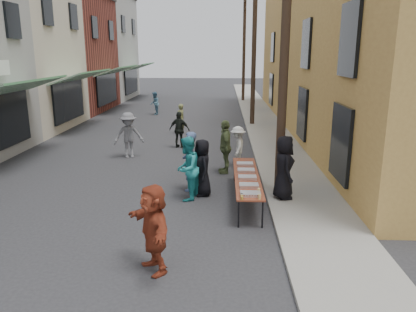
# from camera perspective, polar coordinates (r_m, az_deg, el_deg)

# --- Properties ---
(ground) EXTENTS (120.00, 120.00, 0.00)m
(ground) POSITION_cam_1_polar(r_m,az_deg,el_deg) (9.95, -13.57, -10.78)
(ground) COLOR #28282B
(ground) RESTS_ON ground
(sidewalk) EXTENTS (2.20, 60.00, 0.10)m
(sidewalk) POSITION_cam_1_polar(r_m,az_deg,el_deg) (24.11, 7.86, 4.43)
(sidewalk) COLOR gray
(sidewalk) RESTS_ON ground
(storefront_row) EXTENTS (8.00, 37.00, 9.00)m
(storefront_row) POSITION_cam_1_polar(r_m,az_deg,el_deg) (26.77, -26.63, 12.83)
(storefront_row) COLOR maroon
(storefront_row) RESTS_ON ground
(building_ochre) EXTENTS (10.00, 28.00, 10.00)m
(building_ochre) POSITION_cam_1_polar(r_m,az_deg,el_deg) (24.19, 23.60, 15.22)
(building_ochre) COLOR #B58540
(building_ochre) RESTS_ON ground
(utility_pole_near) EXTENTS (0.26, 0.26, 9.00)m
(utility_pole_near) POSITION_cam_1_polar(r_m,az_deg,el_deg) (11.77, 10.80, 15.78)
(utility_pole_near) COLOR #2D2116
(utility_pole_near) RESTS_ON ground
(utility_pole_mid) EXTENTS (0.26, 0.26, 9.00)m
(utility_pole_mid) POSITION_cam_1_polar(r_m,az_deg,el_deg) (23.70, 6.50, 15.11)
(utility_pole_mid) COLOR #2D2116
(utility_pole_mid) RESTS_ON ground
(utility_pole_far) EXTENTS (0.26, 0.26, 9.00)m
(utility_pole_far) POSITION_cam_1_polar(r_m,az_deg,el_deg) (35.68, 5.09, 14.87)
(utility_pole_far) COLOR #2D2116
(utility_pole_far) RESTS_ON ground
(serving_table) EXTENTS (0.70, 4.00, 0.75)m
(serving_table) POSITION_cam_1_polar(r_m,az_deg,el_deg) (11.63, 5.47, -2.95)
(serving_table) COLOR maroon
(serving_table) RESTS_ON ground
(catering_tray_sausage) EXTENTS (0.50, 0.33, 0.08)m
(catering_tray_sausage) POSITION_cam_1_polar(r_m,az_deg,el_deg) (10.04, 5.99, -5.33)
(catering_tray_sausage) COLOR maroon
(catering_tray_sausage) RESTS_ON serving_table
(catering_tray_foil_b) EXTENTS (0.50, 0.33, 0.08)m
(catering_tray_foil_b) POSITION_cam_1_polar(r_m,az_deg,el_deg) (10.65, 5.77, -4.15)
(catering_tray_foil_b) COLOR #B2B2B7
(catering_tray_foil_b) RESTS_ON serving_table
(catering_tray_buns) EXTENTS (0.50, 0.33, 0.08)m
(catering_tray_buns) POSITION_cam_1_polar(r_m,az_deg,el_deg) (11.32, 5.56, -3.02)
(catering_tray_buns) COLOR tan
(catering_tray_buns) RESTS_ON serving_table
(catering_tray_foil_d) EXTENTS (0.50, 0.33, 0.08)m
(catering_tray_foil_d) POSITION_cam_1_polar(r_m,az_deg,el_deg) (11.99, 5.38, -2.02)
(catering_tray_foil_d) COLOR #B2B2B7
(catering_tray_foil_d) RESTS_ON serving_table
(catering_tray_buns_end) EXTENTS (0.50, 0.33, 0.08)m
(catering_tray_buns_end) POSITION_cam_1_polar(r_m,az_deg,el_deg) (12.66, 5.21, -1.13)
(catering_tray_buns_end) COLOR tan
(catering_tray_buns_end) RESTS_ON serving_table
(condiment_jar_a) EXTENTS (0.07, 0.07, 0.08)m
(condiment_jar_a) POSITION_cam_1_polar(r_m,az_deg,el_deg) (9.74, 4.80, -5.92)
(condiment_jar_a) COLOR #A57F26
(condiment_jar_a) RESTS_ON serving_table
(condiment_jar_b) EXTENTS (0.07, 0.07, 0.08)m
(condiment_jar_b) POSITION_cam_1_polar(r_m,az_deg,el_deg) (9.84, 4.78, -5.71)
(condiment_jar_b) COLOR #A57F26
(condiment_jar_b) RESTS_ON serving_table
(condiment_jar_c) EXTENTS (0.07, 0.07, 0.08)m
(condiment_jar_c) POSITION_cam_1_polar(r_m,az_deg,el_deg) (9.93, 4.75, -5.52)
(condiment_jar_c) COLOR #A57F26
(condiment_jar_c) RESTS_ON serving_table
(cup_stack) EXTENTS (0.08, 0.08, 0.12)m
(cup_stack) POSITION_cam_1_polar(r_m,az_deg,el_deg) (9.81, 7.25, -5.71)
(cup_stack) COLOR tan
(cup_stack) RESTS_ON serving_table
(guest_front_a) EXTENTS (0.79, 0.97, 1.71)m
(guest_front_a) POSITION_cam_1_polar(r_m,az_deg,el_deg) (12.01, -0.83, -1.62)
(guest_front_a) COLOR black
(guest_front_a) RESTS_ON ground
(guest_front_b) EXTENTS (0.52, 0.72, 1.84)m
(guest_front_b) POSITION_cam_1_polar(r_m,az_deg,el_deg) (12.43, -2.60, -0.76)
(guest_front_b) COLOR #435782
(guest_front_b) RESTS_ON ground
(guest_front_c) EXTENTS (0.91, 1.05, 1.86)m
(guest_front_c) POSITION_cam_1_polar(r_m,az_deg,el_deg) (11.62, -2.95, -1.79)
(guest_front_c) COLOR teal
(guest_front_c) RESTS_ON ground
(guest_front_d) EXTENTS (0.64, 1.02, 1.53)m
(guest_front_d) POSITION_cam_1_polar(r_m,az_deg,el_deg) (15.09, 4.20, 1.33)
(guest_front_d) COLOR white
(guest_front_d) RESTS_ON ground
(guest_front_e) EXTENTS (0.57, 1.15, 1.89)m
(guest_front_e) POSITION_cam_1_polar(r_m,az_deg,el_deg) (14.24, 2.43, 1.32)
(guest_front_e) COLOR #596A3D
(guest_front_e) RESTS_ON ground
(guest_queue_back) EXTENTS (1.29, 1.68, 1.77)m
(guest_queue_back) POSITION_cam_1_polar(r_m,az_deg,el_deg) (7.97, -7.67, -10.04)
(guest_queue_back) COLOR #943820
(guest_queue_back) RESTS_ON ground
(server) EXTENTS (0.68, 0.95, 1.81)m
(server) POSITION_cam_1_polar(r_m,az_deg,el_deg) (11.66, 10.62, -1.57)
(server) COLOR black
(server) RESTS_ON sidewalk
(passerby_left) EXTENTS (1.35, 1.04, 1.84)m
(passerby_left) POSITION_cam_1_polar(r_m,az_deg,el_deg) (16.64, -11.10, 2.88)
(passerby_left) COLOR slate
(passerby_left) RESTS_ON ground
(passerby_mid) EXTENTS (1.03, 0.65, 1.63)m
(passerby_mid) POSITION_cam_1_polar(r_m,az_deg,el_deg) (18.14, -4.03, 3.71)
(passerby_mid) COLOR black
(passerby_mid) RESTS_ON ground
(passerby_right) EXTENTS (0.65, 0.68, 1.56)m
(passerby_right) POSITION_cam_1_polar(r_m,az_deg,el_deg) (21.37, -3.90, 5.25)
(passerby_right) COLOR olive
(passerby_right) RESTS_ON ground
(passerby_far) EXTENTS (0.66, 0.81, 1.56)m
(passerby_far) POSITION_cam_1_polar(r_m,az_deg,el_deg) (28.16, -7.51, 7.36)
(passerby_far) COLOR #5789A8
(passerby_far) RESTS_ON ground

